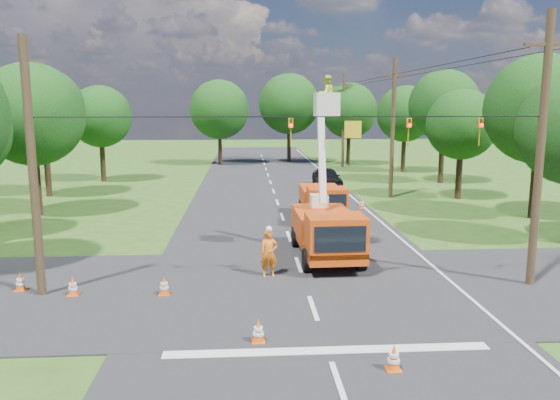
{
  "coord_description": "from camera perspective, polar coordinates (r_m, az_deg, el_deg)",
  "views": [
    {
      "loc": [
        -2.21,
        -17.13,
        6.71
      ],
      "look_at": [
        -0.7,
        6.31,
        2.6
      ],
      "focal_mm": 35.0,
      "sensor_mm": 36.0,
      "label": 1
    }
  ],
  "objects": [
    {
      "name": "traffic_cone_2",
      "position": [
        25.35,
        4.63,
        -4.62
      ],
      "size": [
        0.38,
        0.38,
        0.71
      ],
      "color": "#F4560C",
      "rests_on": "ground"
    },
    {
      "name": "pole_left",
      "position": [
        20.59,
        -24.43,
        2.88
      ],
      "size": [
        0.3,
        0.3,
        9.0
      ],
      "color": "#4C3823",
      "rests_on": "ground"
    },
    {
      "name": "traffic_cone_6",
      "position": [
        22.17,
        -25.49,
        -7.72
      ],
      "size": [
        0.38,
        0.38,
        0.71
      ],
      "color": "#F4560C",
      "rests_on": "ground"
    },
    {
      "name": "tree_left_f",
      "position": [
        50.73,
        -18.26,
        8.27
      ],
      "size": [
        5.4,
        5.4,
        8.4
      ],
      "color": "#382616",
      "rests_on": "ground"
    },
    {
      "name": "tree_right_d",
      "position": [
        49.17,
        16.78,
        9.47
      ],
      "size": [
        6.0,
        6.0,
        9.7
      ],
      "color": "#382616",
      "rests_on": "ground"
    },
    {
      "name": "tree_far_a",
      "position": [
        62.2,
        -6.36,
        9.38
      ],
      "size": [
        6.6,
        6.6,
        9.5
      ],
      "color": "#382616",
      "rests_on": "ground"
    },
    {
      "name": "tree_left_d",
      "position": [
        36.45,
        -24.5,
        8.12
      ],
      "size": [
        6.2,
        6.2,
        9.24
      ],
      "color": "#382616",
      "rests_on": "ground"
    },
    {
      "name": "pole_right_near",
      "position": [
        21.99,
        25.57,
        4.78
      ],
      "size": [
        1.8,
        0.3,
        10.0
      ],
      "color": "#4C3823",
      "rests_on": "ground"
    },
    {
      "name": "edge_line",
      "position": [
        38.53,
        8.05,
        -0.21
      ],
      "size": [
        0.12,
        90.0,
        0.02
      ],
      "primitive_type": "cube",
      "color": "silver",
      "rests_on": "ground"
    },
    {
      "name": "distant_car",
      "position": [
        45.29,
        4.94,
        2.38
      ],
      "size": [
        2.26,
        4.79,
        1.58
      ],
      "primitive_type": "imported",
      "rotation": [
        0.0,
        0.0,
        0.09
      ],
      "color": "black",
      "rests_on": "ground"
    },
    {
      "name": "tree_far_b",
      "position": [
        64.34,
        0.96,
        10.01
      ],
      "size": [
        7.0,
        7.0,
        10.32
      ],
      "color": "#382616",
      "rests_on": "ground"
    },
    {
      "name": "traffic_cone_5",
      "position": [
        20.91,
        -20.83,
        -8.43
      ],
      "size": [
        0.38,
        0.38,
        0.71
      ],
      "color": "#F4560C",
      "rests_on": "ground"
    },
    {
      "name": "traffic_cone_3",
      "position": [
        29.39,
        6.99,
        -2.63
      ],
      "size": [
        0.38,
        0.38,
        0.71
      ],
      "color": "#F4560C",
      "rests_on": "ground"
    },
    {
      "name": "tree_far_c",
      "position": [
        62.25,
        7.24,
        9.25
      ],
      "size": [
        6.2,
        6.2,
        9.18
      ],
      "color": "#382616",
      "rests_on": "ground"
    },
    {
      "name": "tree_right_b",
      "position": [
        35.58,
        25.54,
        8.52
      ],
      "size": [
        6.4,
        6.4,
        9.65
      ],
      "color": "#382616",
      "rests_on": "ground"
    },
    {
      "name": "road_cross",
      "position": [
        20.4,
        2.77,
        -9.29
      ],
      "size": [
        56.0,
        10.0,
        0.07
      ],
      "primitive_type": "cube",
      "color": "black",
      "rests_on": "ground"
    },
    {
      "name": "tree_left_e",
      "position": [
        43.64,
        -23.52,
        8.82
      ],
      "size": [
        5.8,
        5.8,
        9.41
      ],
      "color": "#382616",
      "rests_on": "ground"
    },
    {
      "name": "signal_span",
      "position": [
        19.65,
        9.43,
        7.37
      ],
      "size": [
        18.0,
        0.29,
        1.07
      ],
      "color": "black",
      "rests_on": "ground"
    },
    {
      "name": "road_main",
      "position": [
        37.8,
        -0.29,
        -0.3
      ],
      "size": [
        12.0,
        100.0,
        0.06
      ],
      "primitive_type": "cube",
      "color": "black",
      "rests_on": "ground"
    },
    {
      "name": "traffic_cone_0",
      "position": [
        15.96,
        -2.28,
        -13.52
      ],
      "size": [
        0.38,
        0.38,
        0.71
      ],
      "color": "#F4560C",
      "rests_on": "ground"
    },
    {
      "name": "ground_worker",
      "position": [
        21.52,
        -1.16,
        -5.59
      ],
      "size": [
        0.74,
        0.54,
        1.91
      ],
      "primitive_type": "imported",
      "rotation": [
        0.0,
        0.0,
        0.12
      ],
      "color": "orange",
      "rests_on": "ground"
    },
    {
      "name": "traffic_cone_4",
      "position": [
        20.06,
        -12.01,
        -8.76
      ],
      "size": [
        0.38,
        0.38,
        0.71
      ],
      "color": "#F4560C",
      "rests_on": "ground"
    },
    {
      "name": "ground",
      "position": [
        37.8,
        -0.29,
        -0.3
      ],
      "size": [
        140.0,
        140.0,
        0.0
      ],
      "primitive_type": "plane",
      "color": "#2D4F17",
      "rests_on": "ground"
    },
    {
      "name": "pole_right_far",
      "position": [
        60.12,
        6.63,
        8.33
      ],
      "size": [
        1.8,
        0.3,
        10.0
      ],
      "color": "#4C3823",
      "rests_on": "ground"
    },
    {
      "name": "pole_right_mid",
      "position": [
        40.6,
        11.7,
        7.45
      ],
      "size": [
        1.8,
        0.3,
        10.0
      ],
      "color": "#4C3823",
      "rests_on": "ground"
    },
    {
      "name": "second_truck",
      "position": [
        32.14,
        4.46,
        -0.09
      ],
      "size": [
        2.39,
        5.89,
        2.19
      ],
      "rotation": [
        0.0,
        0.0,
        -0.01
      ],
      "color": "#CA490E",
      "rests_on": "ground"
    },
    {
      "name": "bucket_truck",
      "position": [
        23.91,
        4.91,
        -2.31
      ],
      "size": [
        2.67,
        6.42,
        7.95
      ],
      "rotation": [
        0.0,
        0.0,
        0.02
      ],
      "color": "#CA490E",
      "rests_on": "ground"
    },
    {
      "name": "traffic_cone_7",
      "position": [
        35.96,
        8.55,
        -0.36
      ],
      "size": [
        0.38,
        0.38,
        0.71
      ],
      "color": "#F4560C",
      "rests_on": "ground"
    },
    {
      "name": "tree_right_c",
      "position": [
        41.15,
        18.46,
        7.47
      ],
      "size": [
        5.0,
        5.0,
        7.83
      ],
      "color": "#382616",
      "rests_on": "ground"
    },
    {
      "name": "traffic_cone_1",
      "position": [
        14.72,
        11.8,
        -15.85
      ],
      "size": [
        0.38,
        0.38,
        0.71
      ],
      "color": "#F4560C",
      "rests_on": "ground"
    },
    {
      "name": "tree_right_e",
      "position": [
        56.46,
        12.93,
        8.76
      ],
      "size": [
        5.6,
        5.6,
        8.63
      ],
      "color": "#382616",
      "rests_on": "ground"
    },
    {
      "name": "stop_bar",
      "position": [
        15.62,
        4.99,
        -15.55
      ],
      "size": [
        9.0,
        0.45,
        0.02
      ],
      "primitive_type": "cube",
      "color": "silver",
      "rests_on": "ground"
    }
  ]
}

